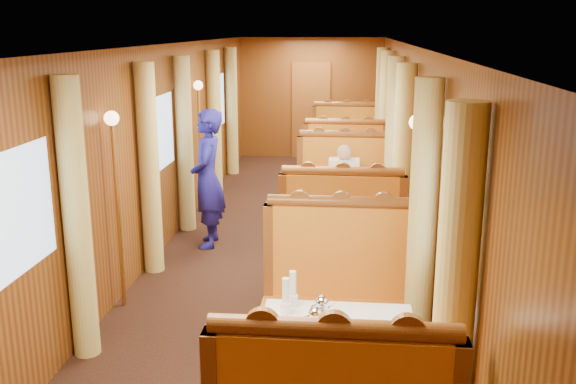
# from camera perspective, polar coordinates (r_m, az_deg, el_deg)

# --- Properties ---
(floor) EXTENTS (3.00, 12.00, 0.01)m
(floor) POSITION_cam_1_polar(r_m,az_deg,el_deg) (8.01, -0.59, -5.25)
(floor) COLOR black
(floor) RESTS_ON ground
(ceiling) EXTENTS (3.00, 12.00, 0.01)m
(ceiling) POSITION_cam_1_polar(r_m,az_deg,el_deg) (7.55, -0.64, 12.92)
(ceiling) COLOR silver
(ceiling) RESTS_ON wall_left
(wall_far) EXTENTS (3.00, 0.01, 2.50)m
(wall_far) POSITION_cam_1_polar(r_m,az_deg,el_deg) (13.60, 2.07, 8.31)
(wall_far) COLOR brown
(wall_far) RESTS_ON floor
(wall_left) EXTENTS (0.01, 12.00, 2.50)m
(wall_left) POSITION_cam_1_polar(r_m,az_deg,el_deg) (7.98, -11.41, 3.68)
(wall_left) COLOR brown
(wall_left) RESTS_ON floor
(wall_right) EXTENTS (0.01, 12.00, 2.50)m
(wall_right) POSITION_cam_1_polar(r_m,az_deg,el_deg) (7.67, 10.61, 3.30)
(wall_right) COLOR brown
(wall_right) RESTS_ON floor
(doorway_far) EXTENTS (0.80, 0.04, 2.00)m
(doorway_far) POSITION_cam_1_polar(r_m,az_deg,el_deg) (13.60, 2.05, 7.25)
(doorway_far) COLOR brown
(doorway_far) RESTS_ON floor
(table_near) EXTENTS (1.05, 0.72, 0.75)m
(table_near) POSITION_cam_1_polar(r_m,az_deg,el_deg) (4.63, 4.29, -15.75)
(table_near) COLOR white
(table_near) RESTS_ON floor
(banquette_near_aft) EXTENTS (1.30, 0.55, 1.34)m
(banquette_near_aft) POSITION_cam_1_polar(r_m,az_deg,el_deg) (5.51, 4.54, -10.01)
(banquette_near_aft) COLOR #BD4E15
(banquette_near_aft) RESTS_ON floor
(table_mid) EXTENTS (1.05, 0.72, 0.75)m
(table_mid) POSITION_cam_1_polar(r_m,az_deg,el_deg) (7.86, 4.86, -2.83)
(table_mid) COLOR white
(table_mid) RESTS_ON floor
(banquette_mid_fwd) EXTENTS (1.30, 0.55, 1.34)m
(banquette_mid_fwd) POSITION_cam_1_polar(r_m,az_deg,el_deg) (6.88, 4.76, -4.94)
(banquette_mid_fwd) COLOR #BD4E15
(banquette_mid_fwd) RESTS_ON floor
(banquette_mid_aft) EXTENTS (1.30, 0.55, 1.34)m
(banquette_mid_aft) POSITION_cam_1_polar(r_m,az_deg,el_deg) (8.82, 4.95, -0.58)
(banquette_mid_aft) COLOR #BD4E15
(banquette_mid_aft) RESTS_ON floor
(table_far) EXTENTS (1.05, 0.72, 0.75)m
(table_far) POSITION_cam_1_polar(r_m,az_deg,el_deg) (11.25, 5.09, 2.45)
(table_far) COLOR white
(table_far) RESTS_ON floor
(banquette_far_fwd) EXTENTS (1.30, 0.55, 1.34)m
(banquette_far_fwd) POSITION_cam_1_polar(r_m,az_deg,el_deg) (10.25, 5.04, 1.55)
(banquette_far_fwd) COLOR #BD4E15
(banquette_far_fwd) RESTS_ON floor
(banquette_far_aft) EXTENTS (1.30, 0.55, 1.34)m
(banquette_far_aft) POSITION_cam_1_polar(r_m,az_deg,el_deg) (12.23, 5.13, 3.66)
(banquette_far_aft) COLOR #BD4E15
(banquette_far_aft) RESTS_ON floor
(tea_tray) EXTENTS (0.39, 0.33, 0.01)m
(tea_tray) POSITION_cam_1_polar(r_m,az_deg,el_deg) (4.38, 3.31, -11.94)
(tea_tray) COLOR silver
(tea_tray) RESTS_ON table_near
(teapot_left) EXTENTS (0.18, 0.15, 0.13)m
(teapot_left) POSITION_cam_1_polar(r_m,az_deg,el_deg) (4.33, 2.45, -11.42)
(teapot_left) COLOR silver
(teapot_left) RESTS_ON tea_tray
(teapot_right) EXTENTS (0.15, 0.12, 0.12)m
(teapot_right) POSITION_cam_1_polar(r_m,az_deg,el_deg) (4.31, 4.32, -11.63)
(teapot_right) COLOR silver
(teapot_right) RESTS_ON tea_tray
(teapot_back) EXTENTS (0.19, 0.17, 0.13)m
(teapot_back) POSITION_cam_1_polar(r_m,az_deg,el_deg) (4.49, 3.03, -10.43)
(teapot_back) COLOR silver
(teapot_back) RESTS_ON tea_tray
(fruit_plate) EXTENTS (0.23, 0.23, 0.05)m
(fruit_plate) POSITION_cam_1_polar(r_m,az_deg,el_deg) (4.32, 8.14, -12.23)
(fruit_plate) COLOR white
(fruit_plate) RESTS_ON table_near
(cup_inboard) EXTENTS (0.08, 0.08, 0.26)m
(cup_inboard) POSITION_cam_1_polar(r_m,az_deg,el_deg) (4.54, -0.20, -9.53)
(cup_inboard) COLOR white
(cup_inboard) RESTS_ON table_near
(cup_outboard) EXTENTS (0.08, 0.08, 0.26)m
(cup_outboard) POSITION_cam_1_polar(r_m,az_deg,el_deg) (4.66, 0.42, -8.89)
(cup_outboard) COLOR white
(cup_outboard) RESTS_ON table_near
(rose_vase_mid) EXTENTS (0.06, 0.06, 0.36)m
(rose_vase_mid) POSITION_cam_1_polar(r_m,az_deg,el_deg) (7.70, 4.67, 1.09)
(rose_vase_mid) COLOR silver
(rose_vase_mid) RESTS_ON table_mid
(rose_vase_far) EXTENTS (0.06, 0.06, 0.36)m
(rose_vase_far) POSITION_cam_1_polar(r_m,az_deg,el_deg) (11.16, 5.19, 5.24)
(rose_vase_far) COLOR silver
(rose_vase_far) RESTS_ON table_far
(window_left_near) EXTENTS (0.01, 1.20, 0.90)m
(window_left_near) POSITION_cam_1_polar(r_m,az_deg,el_deg) (4.77, -23.36, -1.95)
(window_left_near) COLOR #96ADCE
(window_left_near) RESTS_ON wall_left
(curtain_left_near_b) EXTENTS (0.22, 0.22, 2.35)m
(curtain_left_near_b) POSITION_cam_1_polar(r_m,az_deg,el_deg) (5.47, -18.26, -2.49)
(curtain_left_near_b) COLOR tan
(curtain_left_near_b) RESTS_ON floor
(window_right_near) EXTENTS (0.01, 1.20, 0.90)m
(window_right_near) POSITION_cam_1_polar(r_m,az_deg,el_deg) (4.25, 14.54, -3.14)
(window_right_near) COLOR #96ADCE
(window_right_near) RESTS_ON wall_right
(curtain_right_near_a) EXTENTS (0.22, 0.22, 2.35)m
(curtain_right_near_a) POSITION_cam_1_polar(r_m,az_deg,el_deg) (3.61, 14.48, -11.01)
(curtain_right_near_a) COLOR tan
(curtain_right_near_a) RESTS_ON floor
(curtain_right_near_b) EXTENTS (0.22, 0.22, 2.35)m
(curtain_right_near_b) POSITION_cam_1_polar(r_m,az_deg,el_deg) (5.05, 11.83, -3.44)
(curtain_right_near_b) COLOR tan
(curtain_right_near_b) RESTS_ON floor
(window_left_mid) EXTENTS (0.01, 1.20, 0.90)m
(window_left_mid) POSITION_cam_1_polar(r_m,az_deg,el_deg) (7.94, -11.38, 5.10)
(window_left_mid) COLOR #96ADCE
(window_left_mid) RESTS_ON wall_left
(curtain_left_mid_a) EXTENTS (0.22, 0.22, 2.35)m
(curtain_left_mid_a) POSITION_cam_1_polar(r_m,az_deg,el_deg) (7.23, -12.22, 1.93)
(curtain_left_mid_a) COLOR tan
(curtain_left_mid_a) RESTS_ON floor
(curtain_left_mid_b) EXTENTS (0.22, 0.22, 2.35)m
(curtain_left_mid_b) POSITION_cam_1_polar(r_m,az_deg,el_deg) (8.70, -9.16, 4.16)
(curtain_left_mid_b) COLOR tan
(curtain_left_mid_b) RESTS_ON floor
(window_right_mid) EXTENTS (0.01, 1.20, 0.90)m
(window_right_mid) POSITION_cam_1_polar(r_m,az_deg,el_deg) (7.64, 10.57, 4.78)
(window_right_mid) COLOR #96ADCE
(window_right_mid) RESTS_ON wall_right
(curtain_right_mid_a) EXTENTS (0.22, 0.22, 2.35)m
(curtain_right_mid_a) POSITION_cam_1_polar(r_m,az_deg,el_deg) (6.92, 10.14, 1.48)
(curtain_right_mid_a) COLOR tan
(curtain_right_mid_a) RESTS_ON floor
(curtain_right_mid_b) EXTENTS (0.22, 0.22, 2.35)m
(curtain_right_mid_b) POSITION_cam_1_polar(r_m,az_deg,el_deg) (8.44, 9.33, 3.84)
(curtain_right_mid_b) COLOR tan
(curtain_right_mid_b) RESTS_ON floor
(window_left_far) EXTENTS (0.01, 1.20, 0.90)m
(window_left_far) POSITION_cam_1_polar(r_m,az_deg,el_deg) (11.31, -6.30, 8.01)
(window_left_far) COLOR #96ADCE
(window_left_far) RESTS_ON wall_left
(curtain_left_far_a) EXTENTS (0.22, 0.22, 2.35)m
(curtain_left_far_a) POSITION_cam_1_polar(r_m,az_deg,el_deg) (10.56, -6.55, 6.05)
(curtain_left_far_a) COLOR tan
(curtain_left_far_a) RESTS_ON floor
(curtain_left_far_b) EXTENTS (0.22, 0.22, 2.35)m
(curtain_left_far_b) POSITION_cam_1_polar(r_m,az_deg,el_deg) (12.08, -5.03, 7.13)
(curtain_left_far_b) COLOR tan
(curtain_left_far_b) RESTS_ON floor
(window_right_far) EXTENTS (0.01, 1.20, 0.90)m
(window_right_far) POSITION_cam_1_polar(r_m,az_deg,el_deg) (11.10, 9.04, 7.79)
(window_right_far) COLOR #96ADCE
(window_right_far) RESTS_ON wall_right
(curtain_right_far_a) EXTENTS (0.22, 0.22, 2.35)m
(curtain_right_far_a) POSITION_cam_1_polar(r_m,az_deg,el_deg) (10.35, 8.65, 5.81)
(curtain_right_far_a) COLOR tan
(curtain_right_far_a) RESTS_ON floor
(curtain_right_far_b) EXTENTS (0.22, 0.22, 2.35)m
(curtain_right_far_b) POSITION_cam_1_polar(r_m,az_deg,el_deg) (11.90, 8.26, 6.93)
(curtain_right_far_b) COLOR tan
(curtain_right_far_b) RESTS_ON floor
(sconce_left_fore) EXTENTS (0.14, 0.14, 1.95)m
(sconce_left_fore) POSITION_cam_1_polar(r_m,az_deg,el_deg) (6.30, -15.12, 1.88)
(sconce_left_fore) COLOR #BF8C3F
(sconce_left_fore) RESTS_ON floor
(sconce_right_fore) EXTENTS (0.14, 0.14, 1.95)m
(sconce_right_fore) POSITION_cam_1_polar(r_m,az_deg,el_deg) (5.93, 11.14, 1.35)
(sconce_right_fore) COLOR #BF8C3F
(sconce_right_fore) RESTS_ON floor
(sconce_left_aft) EXTENTS (0.14, 0.14, 1.95)m
(sconce_left_aft) POSITION_cam_1_polar(r_m,az_deg,el_deg) (9.60, -7.89, 6.43)
(sconce_left_aft) COLOR #BF8C3F
(sconce_left_aft) RESTS_ON floor
(sconce_right_aft) EXTENTS (0.14, 0.14, 1.95)m
(sconce_right_aft) POSITION_cam_1_polar(r_m,az_deg,el_deg) (9.37, 9.13, 6.18)
(sconce_right_aft) COLOR #BF8C3F
(sconce_right_aft) RESTS_ON floor
(steward) EXTENTS (0.49, 0.68, 1.74)m
(steward) POSITION_cam_1_polar(r_m,az_deg,el_deg) (8.05, -7.15, 1.17)
(steward) COLOR navy
(steward) RESTS_ON floor
(passenger) EXTENTS (0.40, 0.44, 0.76)m
(passenger) POSITION_cam_1_polar(r_m,az_deg,el_deg) (8.47, 4.98, 1.02)
(passenger) COLOR beige
(passenger) RESTS_ON banquette_mid_aft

